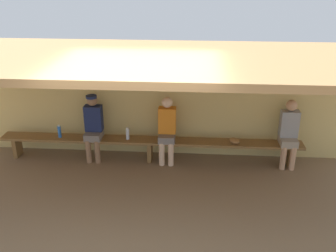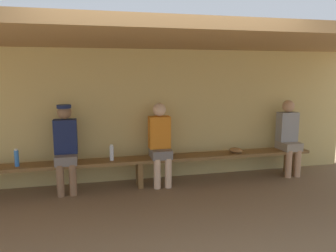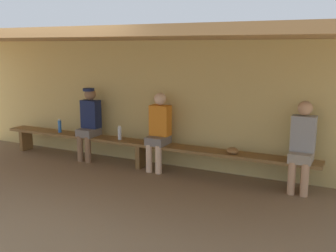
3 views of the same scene
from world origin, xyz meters
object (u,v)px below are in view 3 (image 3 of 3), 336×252
Objects in this scene: player_middle at (302,143)px; water_bottle_clear at (120,133)px; bench at (141,146)px; player_near_post at (89,121)px; water_bottle_green at (60,126)px; player_shirtless_tan at (159,129)px; baseball_glove_tan at (233,151)px.

water_bottle_clear is (-3.12, -0.02, -0.15)m from player_middle.
player_near_post reaches higher than bench.
player_near_post is at bearing 178.46° from water_bottle_clear.
player_middle is at bearing 0.32° from water_bottle_green.
player_shirtless_tan is (-2.34, 0.00, 0.00)m from player_middle.
player_near_post is 5.11× the size of water_bottle_green.
player_middle reaches higher than baseball_glove_tan.
player_middle is 5.56× the size of baseball_glove_tan.
baseball_glove_tan is (2.10, -0.01, -0.07)m from water_bottle_clear.
bench is at bearing -179.93° from player_middle.
water_bottle_green reaches higher than water_bottle_clear.
baseball_glove_tan reaches higher than bench.
player_near_post reaches higher than water_bottle_green.
bench is 0.48m from water_bottle_clear.
player_middle reaches higher than water_bottle_clear.
water_bottle_clear is at bearing -178.69° from player_shirtless_tan.
water_bottle_green reaches higher than baseball_glove_tan.
player_shirtless_tan reaches higher than bench.
bench is at bearing -0.18° from player_near_post.
water_bottle_green is at bearing -179.30° from bench.
player_near_post reaches higher than water_bottle_clear.
water_bottle_green is (-0.69, -0.03, -0.16)m from player_near_post.
bench is 2.71m from player_middle.
bench is 1.17m from player_near_post.
player_shirtless_tan is 5.07× the size of water_bottle_green.
player_middle is at bearing 0.33° from water_bottle_clear.
water_bottle_green is (-4.50, -0.03, -0.14)m from player_middle.
player_middle is 3.12m from water_bottle_clear.
player_near_post is at bearing 2.11° from water_bottle_green.
water_bottle_green is 3.47m from baseball_glove_tan.
player_middle is at bearing -125.22° from baseball_glove_tan.
player_middle is at bearing 0.00° from player_shirtless_tan.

